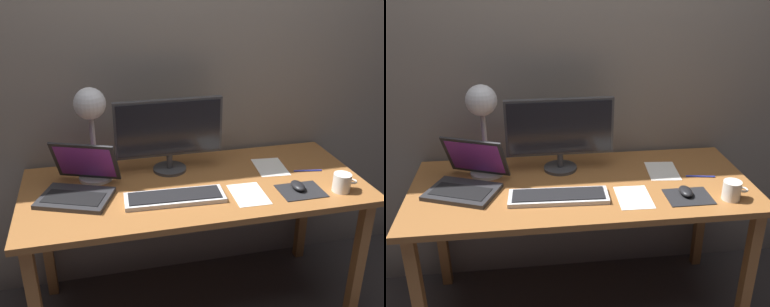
{
  "view_description": "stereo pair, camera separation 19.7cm",
  "coord_description": "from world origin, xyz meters",
  "views": [
    {
      "loc": [
        -0.44,
        -1.81,
        1.71
      ],
      "look_at": [
        -0.03,
        -0.05,
        0.92
      ],
      "focal_mm": 41.69,
      "sensor_mm": 36.0,
      "label": 1
    },
    {
      "loc": [
        -0.25,
        -1.85,
        1.71
      ],
      "look_at": [
        -0.03,
        -0.05,
        0.92
      ],
      "focal_mm": 41.69,
      "sensor_mm": 36.0,
      "label": 2
    }
  ],
  "objects": [
    {
      "name": "monitor",
      "position": [
        -0.09,
        0.17,
        0.95
      ],
      "size": [
        0.53,
        0.17,
        0.37
      ],
      "color": "#38383A",
      "rests_on": "desk"
    },
    {
      "name": "desk",
      "position": [
        0.0,
        0.0,
        0.66
      ],
      "size": [
        1.6,
        0.7,
        0.74
      ],
      "color": "#935B2D",
      "rests_on": "ground"
    },
    {
      "name": "mouse",
      "position": [
        0.44,
        -0.16,
        0.76
      ],
      "size": [
        0.06,
        0.1,
        0.03
      ],
      "primitive_type": "ellipsoid",
      "color": "black",
      "rests_on": "mousepad"
    },
    {
      "name": "mousepad",
      "position": [
        0.45,
        -0.18,
        0.74
      ],
      "size": [
        0.2,
        0.16,
        0.0
      ],
      "primitive_type": "cube",
      "color": "black",
      "rests_on": "desk"
    },
    {
      "name": "ground_plane",
      "position": [
        0.0,
        0.0,
        0.0
      ],
      "size": [
        4.8,
        4.8,
        0.0
      ],
      "primitive_type": "plane",
      "color": "#383333",
      "rests_on": "ground"
    },
    {
      "name": "pen",
      "position": [
        0.58,
        -0.0,
        0.74
      ],
      "size": [
        0.14,
        0.03,
        0.01
      ],
      "primitive_type": "cylinder",
      "rotation": [
        0.0,
        1.57,
        -0.17
      ],
      "color": "#2633A5",
      "rests_on": "desk"
    },
    {
      "name": "desk_lamp",
      "position": [
        -0.45,
        0.17,
        1.07
      ],
      "size": [
        0.17,
        0.17,
        0.45
      ],
      "color": "beige",
      "rests_on": "desk"
    },
    {
      "name": "back_wall",
      "position": [
        0.0,
        0.4,
        1.3
      ],
      "size": [
        4.8,
        0.06,
        2.6
      ],
      "primitive_type": "cube",
      "color": "gray",
      "rests_on": "ground"
    },
    {
      "name": "paper_sheet_near_mouse",
      "position": [
        0.42,
        0.09,
        0.74
      ],
      "size": [
        0.17,
        0.22,
        0.0
      ],
      "primitive_type": "cube",
      "rotation": [
        0.0,
        0.0,
        -0.09
      ],
      "color": "white",
      "rests_on": "desk"
    },
    {
      "name": "paper_sheet_by_keyboard",
      "position": [
        0.21,
        -0.16,
        0.74
      ],
      "size": [
        0.15,
        0.21,
        0.0
      ],
      "primitive_type": "cube",
      "rotation": [
        0.0,
        0.0,
        -0.02
      ],
      "color": "white",
      "rests_on": "desk"
    },
    {
      "name": "coffee_mug",
      "position": [
        0.63,
        -0.22,
        0.78
      ],
      "size": [
        0.12,
        0.08,
        0.09
      ],
      "color": "white",
      "rests_on": "desk"
    },
    {
      "name": "keyboard_main",
      "position": [
        -0.12,
        -0.13,
        0.75
      ],
      "size": [
        0.45,
        0.16,
        0.03
      ],
      "color": "silver",
      "rests_on": "desk"
    },
    {
      "name": "laptop",
      "position": [
        -0.52,
        0.04,
        0.8
      ],
      "size": [
        0.4,
        0.4,
        0.22
      ],
      "color": "#28282B",
      "rests_on": "desk"
    }
  ]
}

